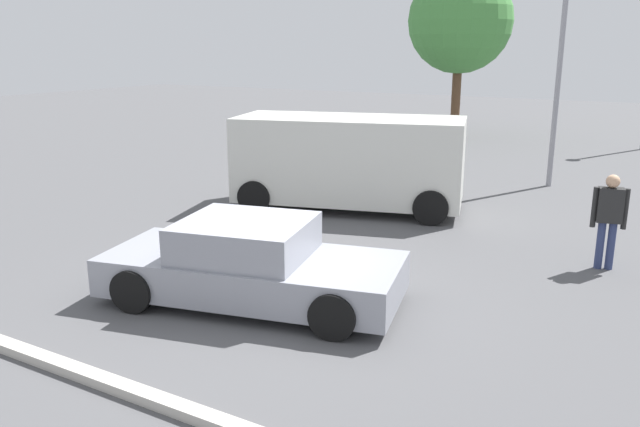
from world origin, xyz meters
name	(u,v)px	position (x,y,z in m)	size (l,w,h in m)	color
ground_plane	(274,299)	(0.00, 0.00, 0.00)	(80.00, 80.00, 0.00)	#515154
sedan_foreground	(251,265)	(-0.24, -0.23, 0.57)	(4.67, 2.74, 1.25)	gray
dog	(253,227)	(-2.05, 2.32, 0.26)	(0.62, 0.42, 0.44)	white
van_white	(350,160)	(-1.58, 5.50, 1.15)	(5.53, 3.42, 2.13)	silver
pedestrian	(609,214)	(4.14, 3.95, 0.98)	(0.56, 0.33, 1.64)	navy
parking_curb	(119,387)	(0.00, -3.07, 0.06)	(6.83, 0.20, 0.12)	#B7B2A8
light_post_far	(565,6)	(2.01, 10.40, 4.68)	(0.44, 0.44, 6.98)	gray
tree_back_center	(460,21)	(-3.37, 18.54, 4.65)	(4.19, 4.19, 6.76)	brown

